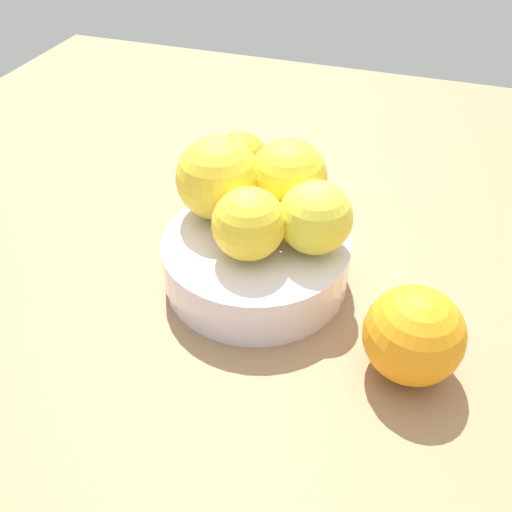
# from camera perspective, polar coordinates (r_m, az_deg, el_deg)

# --- Properties ---
(ground_plane) EXTENTS (1.10, 1.10, 0.02)m
(ground_plane) POSITION_cam_1_polar(r_m,az_deg,el_deg) (0.54, 0.00, -3.14)
(ground_plane) COLOR #997551
(fruit_bowl) EXTENTS (0.17, 0.17, 0.05)m
(fruit_bowl) POSITION_cam_1_polar(r_m,az_deg,el_deg) (0.52, 0.00, -0.50)
(fruit_bowl) COLOR silver
(fruit_bowl) RESTS_ON ground_plane
(orange_in_bowl_0) EXTENTS (0.06, 0.06, 0.06)m
(orange_in_bowl_0) POSITION_cam_1_polar(r_m,az_deg,el_deg) (0.47, -1.09, 3.38)
(orange_in_bowl_0) COLOR yellow
(orange_in_bowl_0) RESTS_ON fruit_bowl
(orange_in_bowl_1) EXTENTS (0.07, 0.07, 0.07)m
(orange_in_bowl_1) POSITION_cam_1_polar(r_m,az_deg,el_deg) (0.52, 3.31, 8.05)
(orange_in_bowl_1) COLOR yellow
(orange_in_bowl_1) RESTS_ON fruit_bowl
(orange_in_bowl_2) EXTENTS (0.08, 0.08, 0.08)m
(orange_in_bowl_2) POSITION_cam_1_polar(r_m,az_deg,el_deg) (0.51, -3.92, 7.99)
(orange_in_bowl_2) COLOR yellow
(orange_in_bowl_2) RESTS_ON fruit_bowl
(orange_in_bowl_3) EXTENTS (0.06, 0.06, 0.06)m
(orange_in_bowl_3) POSITION_cam_1_polar(r_m,az_deg,el_deg) (0.48, 6.11, 3.94)
(orange_in_bowl_3) COLOR yellow
(orange_in_bowl_3) RESTS_ON fruit_bowl
(orange_loose_0) EXTENTS (0.07, 0.07, 0.07)m
(orange_loose_0) POSITION_cam_1_polar(r_m,az_deg,el_deg) (0.64, -1.68, 9.63)
(orange_loose_0) COLOR #F9A823
(orange_loose_0) RESTS_ON ground_plane
(orange_loose_1) EXTENTS (0.08, 0.08, 0.08)m
(orange_loose_1) POSITION_cam_1_polar(r_m,az_deg,el_deg) (0.45, 15.87, -7.82)
(orange_loose_1) COLOR orange
(orange_loose_1) RESTS_ON ground_plane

